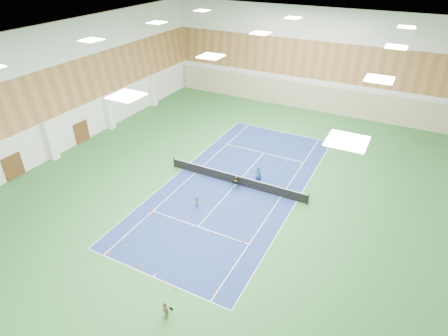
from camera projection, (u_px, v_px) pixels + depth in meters
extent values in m
plane|color=#2D6A32|center=(236.00, 184.00, 32.49)|extent=(40.00, 40.00, 0.00)
cube|color=navy|center=(236.00, 184.00, 32.49)|extent=(10.97, 23.77, 0.01)
cube|color=#C6B793|center=(305.00, 96.00, 46.70)|extent=(35.40, 0.16, 3.20)
cube|color=#593319|center=(13.00, 167.00, 32.92)|extent=(0.08, 1.80, 2.20)
cube|color=#593319|center=(82.00, 132.00, 39.01)|extent=(0.08, 1.80, 2.20)
imported|color=navy|center=(258.00, 175.00, 32.08)|extent=(0.70, 0.51, 1.77)
imported|color=gray|center=(197.00, 202.00, 29.31)|extent=(0.55, 0.45, 1.07)
imported|color=tan|center=(165.00, 310.00, 20.60)|extent=(0.78, 0.56, 1.23)
cone|color=#D53F0B|center=(152.00, 214.00, 28.76)|extent=(0.22, 0.22, 0.24)
cone|color=#E9440C|center=(185.00, 216.00, 28.45)|extent=(0.23, 0.23, 0.25)
cone|color=orange|center=(208.00, 232.00, 26.89)|extent=(0.21, 0.21, 0.23)
cone|color=#E24F0B|center=(243.00, 241.00, 26.12)|extent=(0.19, 0.19, 0.20)
cone|color=#FF4D0D|center=(109.00, 252.00, 25.20)|extent=(0.18, 0.18, 0.20)
cone|color=#E85F0C|center=(140.00, 266.00, 24.10)|extent=(0.18, 0.18, 0.20)
cone|color=orange|center=(175.00, 288.00, 22.58)|extent=(0.18, 0.18, 0.19)
cone|color=orange|center=(216.00, 295.00, 22.10)|extent=(0.18, 0.18, 0.19)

